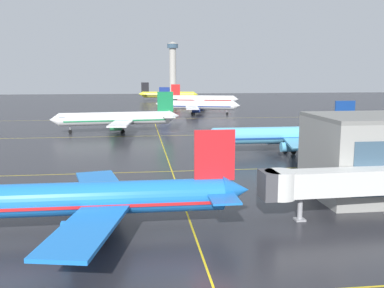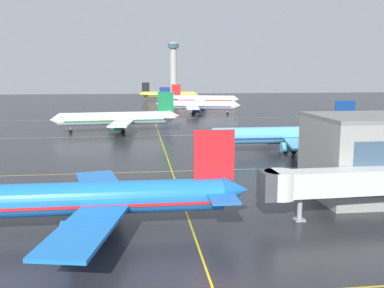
# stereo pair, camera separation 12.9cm
# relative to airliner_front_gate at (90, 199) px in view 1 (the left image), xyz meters

# --- Properties ---
(ground_plane) EXTENTS (600.00, 600.00, 0.00)m
(ground_plane) POSITION_rel_airliner_front_gate_xyz_m (10.21, -12.14, -3.48)
(ground_plane) COLOR #28282D
(airliner_front_gate) EXTENTS (32.62, 28.27, 10.18)m
(airliner_front_gate) POSITION_rel_airliner_front_gate_xyz_m (0.00, 0.00, 0.00)
(airliner_front_gate) COLOR blue
(airliner_front_gate) RESTS_ON ground
(airliner_second_row) EXTENTS (32.81, 28.40, 10.23)m
(airliner_second_row) POSITION_rel_airliner_front_gate_xyz_m (33.69, 40.48, 0.02)
(airliner_second_row) COLOR #5BB7E5
(airliner_second_row) RESTS_ON ground
(airliner_third_row) EXTENTS (34.28, 29.42, 10.65)m
(airliner_third_row) POSITION_rel_airliner_front_gate_xyz_m (-0.58, 75.20, 0.16)
(airliner_third_row) COLOR white
(airliner_third_row) RESTS_ON ground
(airliner_far_left_stand) EXTENTS (32.15, 27.46, 10.21)m
(airliner_far_left_stand) POSITION_rel_airliner_front_gate_xyz_m (27.25, 122.69, 0.01)
(airliner_far_left_stand) COLOR white
(airliner_far_left_stand) RESTS_ON ground
(airliner_far_right_stand) EXTENTS (32.76, 27.86, 10.28)m
(airliner_far_right_stand) POSITION_rel_airliner_front_gate_xyz_m (34.95, 159.12, 0.03)
(airliner_far_right_stand) COLOR white
(airliner_far_right_stand) RESTS_ON ground
(airliner_distant_taxiway) EXTENTS (33.10, 28.34, 10.29)m
(airliner_distant_taxiway) POSITION_rel_airliner_front_gate_xyz_m (21.85, 201.22, 0.04)
(airliner_distant_taxiway) COLOR yellow
(airliner_distant_taxiway) RESTS_ON ground
(taxiway_markings) EXTENTS (165.19, 178.53, 0.01)m
(taxiway_markings) POSITION_rel_airliner_front_gate_xyz_m (10.21, 46.73, -3.47)
(taxiway_markings) COLOR yellow
(taxiway_markings) RESTS_ON ground
(jet_bridge) EXTENTS (17.78, 3.65, 5.58)m
(jet_bridge) POSITION_rel_airliner_front_gate_xyz_m (25.14, 1.02, 0.58)
(jet_bridge) COLOR silver
(jet_bridge) RESTS_ON ground
(control_tower) EXTENTS (8.82, 8.82, 39.13)m
(control_tower) POSITION_rel_airliner_front_gate_xyz_m (32.81, 301.68, 19.16)
(control_tower) COLOR #ADA89E
(control_tower) RESTS_ON ground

